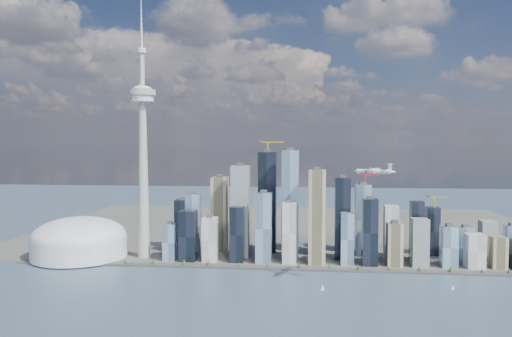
# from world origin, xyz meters

# --- Properties ---
(ground) EXTENTS (4000.00, 4000.00, 0.00)m
(ground) POSITION_xyz_m (0.00, 0.00, 0.00)
(ground) COLOR #374F61
(ground) RESTS_ON ground
(seawall) EXTENTS (1100.00, 22.00, 4.00)m
(seawall) POSITION_xyz_m (0.00, 250.00, 2.00)
(seawall) COLOR #383838
(seawall) RESTS_ON ground
(land) EXTENTS (1400.00, 900.00, 3.00)m
(land) POSITION_xyz_m (0.00, 700.00, 1.50)
(land) COLOR #4C4C47
(land) RESTS_ON ground
(shoreline_trees) EXTENTS (960.53, 7.20, 8.80)m
(shoreline_trees) POSITION_xyz_m (0.00, 250.00, 8.78)
(shoreline_trees) COLOR #3F2D1E
(shoreline_trees) RESTS_ON seawall
(skyscraper_cluster) EXTENTS (736.00, 142.00, 251.34)m
(skyscraper_cluster) POSITION_xyz_m (59.62, 336.82, 77.85)
(skyscraper_cluster) COLOR black
(skyscraper_cluster) RESTS_ON land
(needle_tower) EXTENTS (56.00, 56.00, 550.50)m
(needle_tower) POSITION_xyz_m (-300.00, 310.00, 235.84)
(needle_tower) COLOR #A6A6A1
(needle_tower) RESTS_ON land
(dome_stadium) EXTENTS (200.00, 200.00, 86.00)m
(dome_stadium) POSITION_xyz_m (-440.00, 300.00, 39.44)
(dome_stadium) COLOR silver
(dome_stadium) RESTS_ON land
(airplane) EXTENTS (66.24, 59.50, 17.07)m
(airplane) POSITION_xyz_m (158.44, 118.53, 203.64)
(airplane) COLOR white
(airplane) RESTS_ON ground
(sailboat_west) EXTENTS (7.61, 4.19, 10.70)m
(sailboat_west) POSITION_xyz_m (74.77, 119.91, 3.43)
(sailboat_west) COLOR white
(sailboat_west) RESTS_ON ground
(sailboat_east) EXTENTS (5.98, 1.69, 8.33)m
(sailboat_east) POSITION_xyz_m (296.36, 146.50, 2.67)
(sailboat_east) COLOR white
(sailboat_east) RESTS_ON ground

